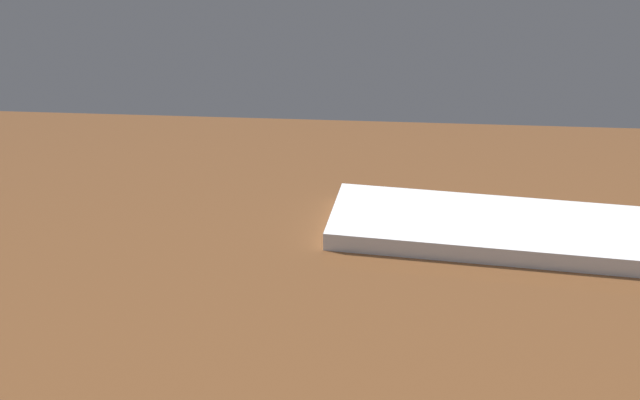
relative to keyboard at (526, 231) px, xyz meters
The scene contains 2 objects.
desk 20.48cm from the keyboard, 151.54° to the right, with size 140.00×84.00×2.00cm, color brown.
keyboard is the anchor object (origin of this frame).
Camera 1 is at (3.07, -87.83, 54.51)cm, focal length 57.85 mm.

